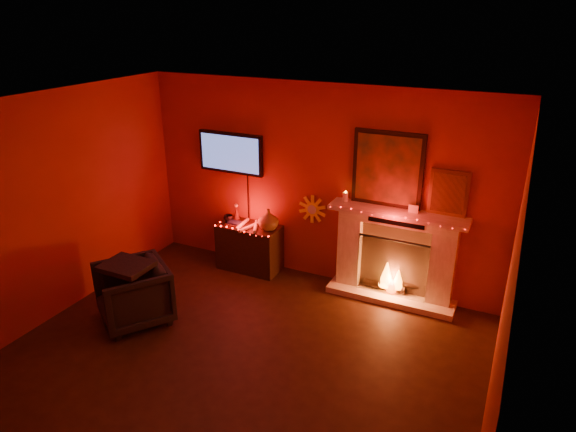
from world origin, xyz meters
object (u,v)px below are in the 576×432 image
Objects in this scene: tv at (231,153)px; console_table at (251,244)px; sunburst_clock at (312,209)px; fireplace at (395,246)px; armchair at (133,294)px.

tv reaches higher than console_table.
sunburst_clock is (1.25, 0.03, -0.65)m from tv.
sunburst_clock reaches higher than console_table.
fireplace is 1.23m from sunburst_clock.
fireplace is at bearing -4.37° from sunburst_clock.
fireplace is at bearing 3.61° from console_table.
tv is 3.10× the size of sunburst_clock.
tv is 1.41m from sunburst_clock.
tv is 2.36m from armchair.
fireplace is at bearing -1.50° from tv.
tv is at bearing -178.76° from sunburst_clock.
fireplace is 2.61m from tv.
console_table reaches higher than armchair.
tv is at bearing 178.50° from fireplace.
fireplace is 2.08m from console_table.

